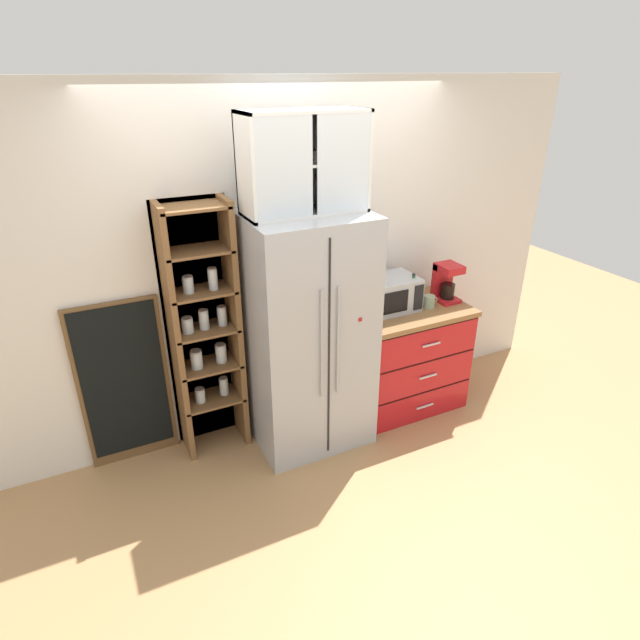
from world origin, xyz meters
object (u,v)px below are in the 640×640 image
Objects in this scene: chalkboard_menu at (124,384)px; bottle_cobalt at (412,293)px; microwave at (388,294)px; coffee_maker at (446,282)px; mug_sage at (429,302)px; bottle_green at (412,294)px; refrigerator at (307,334)px.

bottle_cobalt is at bearing -8.00° from chalkboard_menu.
bottle_cobalt is at bearing -22.40° from microwave.
coffee_maker reaches higher than bottle_cobalt.
coffee_maker reaches higher than mug_sage.
microwave is 1.42× the size of coffee_maker.
bottle_cobalt is (-0.14, 0.04, 0.08)m from mug_sage.
coffee_maker is 1.06× the size of bottle_cobalt.
bottle_green is 1.00× the size of bottle_cobalt.
mug_sage is 0.17m from bottle_green.
bottle_cobalt is at bearing -175.06° from coffee_maker.
chalkboard_menu is (-2.15, 0.30, -0.39)m from bottle_cobalt.
bottle_cobalt is 2.21m from chalkboard_menu.
coffee_maker is 0.24m from mug_sage.
chalkboard_menu is at bearing 172.00° from bottle_cobalt.
microwave is at bearing 159.61° from mug_sage.
refrigerator is 1.31m from chalkboard_menu.
bottle_green is (0.90, 0.01, 0.14)m from refrigerator.
microwave is 0.34m from mug_sage.
bottle_cobalt is 0.24× the size of chalkboard_menu.
bottle_cobalt is (0.17, -0.07, -0.00)m from microwave.
refrigerator is 5.94× the size of bottle_cobalt.
coffee_maker is at bearing -4.66° from microwave.
bottle_green is at bearing -90.00° from bottle_cobalt.
refrigerator is 1.41× the size of chalkboard_menu.
refrigerator reaches higher than mug_sage.
chalkboard_menu is at bearing 165.91° from refrigerator.
chalkboard_menu reaches higher than bottle_cobalt.
refrigerator is 1.04m from mug_sage.
refrigerator is 14.19× the size of mug_sage.
mug_sage is at bearing -8.61° from chalkboard_menu.
bottle_cobalt reaches higher than mug_sage.
chalkboard_menu is at bearing 173.35° from microwave.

